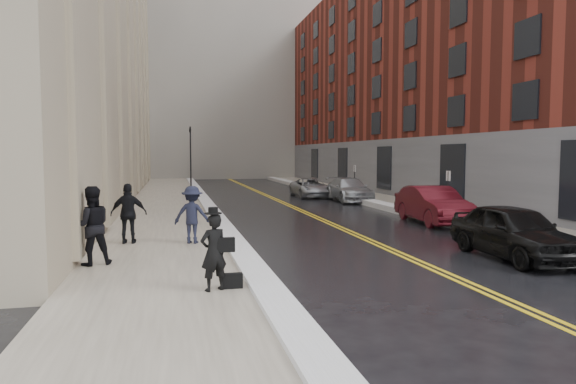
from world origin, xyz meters
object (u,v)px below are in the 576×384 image
car_maroon (433,205)px  car_silver_near (349,190)px  car_silver_far (311,188)px  pedestrian_main (214,252)px  car_black (514,231)px  pedestrian_b (192,215)px  pedestrian_c (129,214)px  pedestrian_a (91,226)px

car_maroon → car_silver_near: car_maroon is taller
car_silver_far → pedestrian_main: 25.11m
car_black → car_silver_far: size_ratio=0.98×
pedestrian_main → pedestrian_b: size_ratio=0.88×
car_maroon → pedestrian_b: pedestrian_b is taller
car_silver_near → car_silver_far: car_silver_near is taller
car_black → pedestrian_main: (-8.66, -2.15, 0.18)m
car_black → car_maroon: size_ratio=0.94×
car_silver_near → car_silver_far: 3.84m
car_maroon → pedestrian_main: (-10.08, -9.43, 0.15)m
car_silver_near → pedestrian_b: 17.57m
car_silver_far → pedestrian_main: (-8.53, -23.61, 0.31)m
car_maroon → pedestrian_c: pedestrian_c is taller
car_black → pedestrian_c: size_ratio=2.40×
car_silver_far → pedestrian_main: pedestrian_main is taller
car_silver_near → pedestrian_a: 21.30m
car_maroon → pedestrian_a: (-12.91, -6.27, 0.36)m
car_silver_near → pedestrian_b: size_ratio=2.77×
pedestrian_c → car_maroon: bearing=-162.2°
car_silver_near → pedestrian_c: bearing=-129.4°
car_maroon → car_silver_far: bearing=100.3°
pedestrian_a → pedestrian_main: bearing=115.4°
pedestrian_a → pedestrian_c: pedestrian_a is taller
pedestrian_main → car_silver_far: bearing=-132.6°
car_black → pedestrian_b: (-8.86, 3.72, 0.28)m
pedestrian_main → pedestrian_a: (-2.83, 3.17, 0.20)m
pedestrian_main → pedestrian_a: pedestrian_a is taller
car_maroon → pedestrian_c: 12.66m
car_silver_near → pedestrian_a: pedestrian_a is taller
car_silver_near → pedestrian_b: pedestrian_b is taller
car_silver_near → pedestrian_main: 22.49m
car_black → pedestrian_main: pedestrian_main is taller
car_maroon → pedestrian_main: 13.81m
car_maroon → car_silver_near: bearing=94.0°
car_black → car_silver_far: bearing=91.8°
pedestrian_b → pedestrian_c: bearing=6.0°
car_maroon → car_silver_far: (-1.55, 14.18, -0.15)m
car_black → car_maroon: car_maroon is taller
car_black → pedestrian_main: size_ratio=2.84×
car_maroon → car_silver_near: (0.00, 10.67, -0.07)m
car_maroon → pedestrian_c: (-12.25, -3.18, 0.30)m
pedestrian_a → pedestrian_c: size_ratio=1.06×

